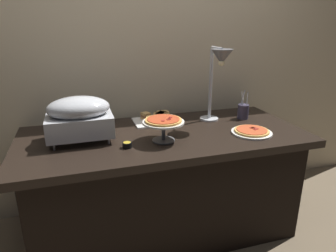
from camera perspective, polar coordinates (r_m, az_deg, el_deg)
ground_plane at (r=2.42m, az=-0.67°, el=-18.52°), size 8.00×8.00×0.00m
back_wall at (r=2.41m, az=-4.21°, el=12.51°), size 4.40×0.04×2.40m
buffet_table at (r=2.20m, az=-0.71°, el=-10.56°), size 1.90×0.84×0.76m
chafing_dish at (r=1.95m, az=-16.28°, el=1.70°), size 0.40×0.27×0.28m
heat_lamp at (r=2.15m, az=9.58°, el=11.15°), size 0.15×0.30×0.55m
pizza_plate_front at (r=2.12m, az=15.40°, el=-1.02°), size 0.27×0.27×0.03m
pizza_plate_center at (r=1.88m, az=-0.86°, el=0.53°), size 0.26×0.26×0.15m
sandwich_platter at (r=2.28m, az=-2.09°, el=1.47°), size 0.33×0.24×0.06m
sauce_cup_near at (r=1.83m, az=-7.67°, el=-3.50°), size 0.06×0.06×0.03m
utensil_holder at (r=2.41m, az=13.88°, el=2.73°), size 0.08×0.08×0.22m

